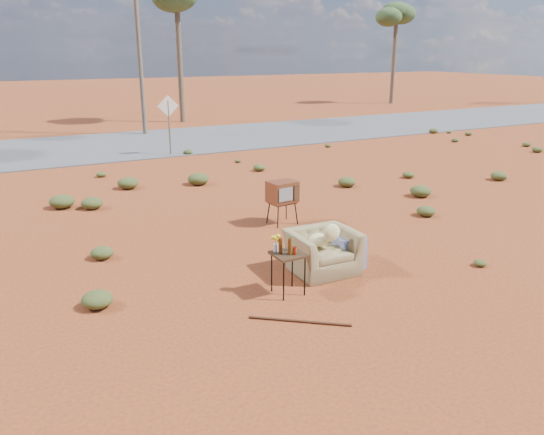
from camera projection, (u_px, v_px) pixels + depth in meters
name	position (u px, v px, depth m)	size (l,w,h in m)	color
ground	(301.00, 281.00, 8.98)	(140.00, 140.00, 0.00)	brown
highway	(113.00, 145.00, 21.63)	(140.00, 7.00, 0.04)	#565659
armchair	(327.00, 245.00, 9.30)	(1.36, 0.85, 0.99)	olive
tv_unit	(282.00, 192.00, 11.72)	(0.66, 0.55, 0.98)	black
side_table	(286.00, 251.00, 8.31)	(0.49, 0.49, 0.97)	#3B2615
rusty_bar	(300.00, 321.00, 7.60)	(0.04, 0.04, 1.49)	#451F12
road_sign	(169.00, 114.00, 19.32)	(0.78, 0.06, 2.19)	brown
eucalyptus_right	(397.00, 17.00, 37.22)	(3.20, 3.20, 7.10)	brown
utility_pole_center	(139.00, 40.00, 23.38)	(1.40, 0.20, 8.00)	brown
scrub_patch	(173.00, 212.00, 12.29)	(17.49, 8.07, 0.33)	#434C21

